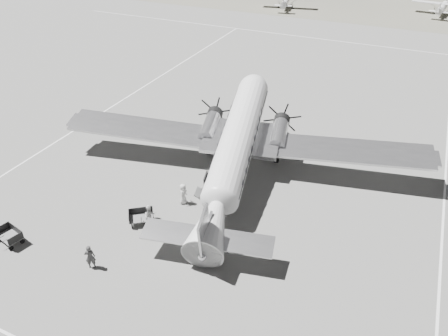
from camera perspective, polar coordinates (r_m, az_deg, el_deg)
ground at (r=29.43m, az=3.08°, el=-5.09°), size 260.00×260.00×0.00m
taxi_line_right at (r=28.50m, az=26.47°, el=-10.75°), size 0.15×80.00×0.01m
taxi_line_left at (r=44.96m, az=-13.80°, el=8.18°), size 0.15×60.00×0.01m
taxi_line_horizon at (r=64.84m, az=16.97°, el=15.30°), size 90.00×0.15×0.01m
dc3_airliner at (r=30.59m, az=1.56°, el=2.53°), size 31.06×24.55×5.27m
light_plane_left at (r=82.52m, az=8.05°, el=20.62°), size 11.08×9.63×2.02m
light_plane_right at (r=85.21m, az=26.61°, el=18.11°), size 10.98×9.31×2.09m
baggage_cart_near at (r=28.28m, az=-10.74°, el=-6.37°), size 1.99×1.88×0.92m
baggage_cart_far at (r=29.40m, az=-26.20°, el=-8.01°), size 1.85×1.49×0.93m
ground_crew at (r=25.82m, az=-17.09°, el=-11.02°), size 0.68×0.63×1.56m
ramp_agent at (r=27.76m, az=-9.64°, el=-6.21°), size 0.89×0.96×1.59m
passenger at (r=29.43m, az=-5.36°, el=-3.38°), size 0.57×0.79×1.50m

